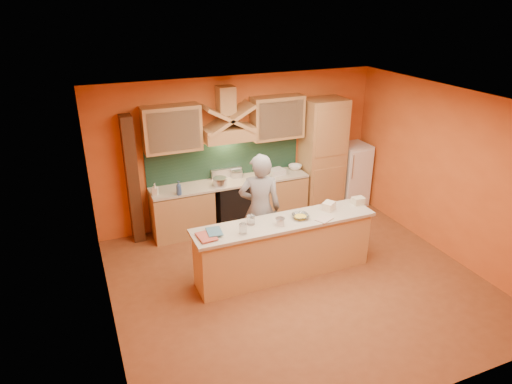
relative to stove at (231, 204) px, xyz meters
name	(u,v)px	position (x,y,z in m)	size (l,w,h in m)	color
floor	(297,282)	(0.30, -2.20, -0.45)	(5.50, 5.00, 0.01)	brown
ceiling	(305,103)	(0.30, -2.20, 2.35)	(5.50, 5.00, 0.01)	white
wall_back	(239,150)	(0.30, 0.30, 0.95)	(5.50, 0.02, 2.80)	orange
wall_front	(421,298)	(0.30, -4.70, 0.95)	(5.50, 0.02, 2.80)	orange
wall_left	(102,236)	(-2.45, -2.20, 0.95)	(0.02, 5.00, 2.80)	orange
wall_right	(449,174)	(3.05, -2.20, 0.95)	(0.02, 5.00, 2.80)	orange
base_cabinet_left	(182,213)	(-0.95, 0.00, -0.02)	(1.10, 0.60, 0.86)	tan
base_cabinet_right	(276,197)	(0.95, 0.00, -0.02)	(1.10, 0.60, 0.86)	tan
counter_top	(230,182)	(0.00, 0.00, 0.45)	(3.00, 0.62, 0.04)	beige
stove	(231,204)	(0.00, 0.00, 0.00)	(0.60, 0.58, 0.90)	black
backsplash	(225,160)	(0.00, 0.28, 0.80)	(3.00, 0.03, 0.70)	#163225
range_hood	(228,134)	(0.00, 0.05, 1.37)	(0.92, 0.50, 0.24)	tan
hood_chimney	(226,100)	(0.00, 0.15, 1.95)	(0.30, 0.30, 0.50)	tan
upper_cabinet_left	(172,129)	(-1.00, 0.12, 1.55)	(1.00, 0.35, 0.80)	tan
upper_cabinet_right	(277,117)	(1.00, 0.12, 1.55)	(1.00, 0.35, 0.80)	tan
pantry_column	(322,156)	(1.95, 0.00, 0.70)	(0.80, 0.60, 2.30)	tan
fridge	(352,174)	(2.70, 0.00, 0.20)	(0.58, 0.60, 1.30)	white
trim_column_left	(132,180)	(-1.75, 0.15, 0.70)	(0.20, 0.30, 2.30)	#472816
island_body	(284,249)	(0.20, -1.90, -0.01)	(2.80, 0.55, 0.88)	#DBAF70
island_top	(285,222)	(0.20, -1.90, 0.47)	(2.90, 0.62, 0.05)	beige
person	(260,209)	(0.02, -1.36, 0.49)	(0.68, 0.45, 1.87)	gray
pot_large	(220,183)	(-0.25, -0.13, 0.52)	(0.25, 0.25, 0.14)	silver
pot_small	(237,175)	(0.17, 0.13, 0.52)	(0.22, 0.22, 0.14)	silver
soap_bottle_a	(155,189)	(-1.42, -0.10, 0.58)	(0.10, 0.10, 0.21)	silver
soap_bottle_b	(179,188)	(-1.04, -0.26, 0.60)	(0.10, 0.10, 0.26)	#345490
bowl_back	(295,167)	(1.40, 0.10, 0.51)	(0.26, 0.26, 0.08)	white
dish_rack	(276,172)	(0.93, -0.02, 0.52)	(0.30, 0.23, 0.11)	silver
book_lower	(198,239)	(-1.18, -1.96, 0.51)	(0.24, 0.33, 0.03)	#BB5042
book_upper	(207,233)	(-1.02, -1.87, 0.53)	(0.21, 0.29, 0.02)	teal
jar_large	(251,220)	(-0.32, -1.80, 0.57)	(0.12, 0.12, 0.14)	silver
jar_small	(243,229)	(-0.54, -2.03, 0.57)	(0.11, 0.11, 0.16)	silver
kitchen_scale	(280,222)	(0.07, -2.00, 0.54)	(0.11, 0.11, 0.09)	white
mixing_bowl	(300,216)	(0.46, -1.91, 0.53)	(0.25, 0.25, 0.06)	silver
cloth	(324,219)	(0.77, -2.10, 0.50)	(0.25, 0.19, 0.02)	beige
grocery_bag_a	(329,206)	(1.02, -1.82, 0.56)	(0.20, 0.16, 0.13)	beige
grocery_bag_b	(358,201)	(1.58, -1.82, 0.55)	(0.19, 0.15, 0.12)	beige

